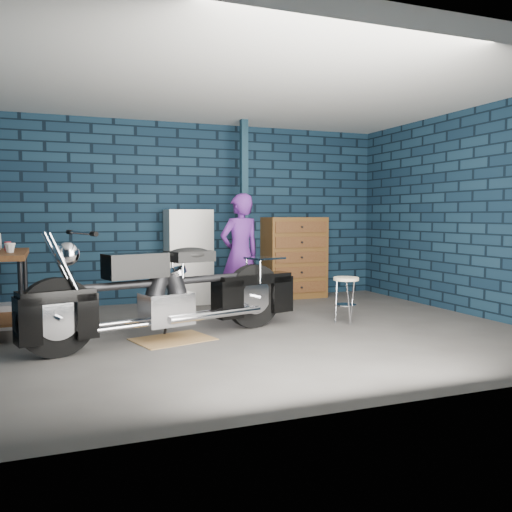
{
  "coord_description": "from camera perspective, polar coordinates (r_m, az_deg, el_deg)",
  "views": [
    {
      "loc": [
        -2.15,
        -5.58,
        1.31
      ],
      "look_at": [
        0.11,
        0.3,
        0.84
      ],
      "focal_mm": 38.0,
      "sensor_mm": 36.0,
      "label": 1
    }
  ],
  "objects": [
    {
      "name": "person",
      "position": [
        7.12,
        -1.69,
        0.17
      ],
      "size": [
        0.65,
        0.5,
        1.59
      ],
      "primitive_type": "imported",
      "rotation": [
        0.0,
        0.0,
        3.36
      ],
      "color": "#4C1D6D",
      "rests_on": "ground"
    },
    {
      "name": "drip_mat",
      "position": [
        5.84,
        -8.76,
        -8.65
      ],
      "size": [
        0.91,
        0.77,
        0.01
      ],
      "primitive_type": "cube",
      "rotation": [
        0.0,
        0.0,
        0.27
      ],
      "color": "olive",
      "rests_on": "ground"
    },
    {
      "name": "tool_chest",
      "position": [
        8.65,
        4.06,
        -0.15
      ],
      "size": [
        0.96,
        0.53,
        1.28
      ],
      "primitive_type": "cube",
      "color": "brown",
      "rests_on": "ground"
    },
    {
      "name": "ground",
      "position": [
        6.12,
        0.09,
        -8.04
      ],
      "size": [
        6.0,
        6.0,
        0.0
      ],
      "primitive_type": "plane",
      "color": "#4F4D4A",
      "rests_on": "ground"
    },
    {
      "name": "shop_stool",
      "position": [
        6.67,
        9.43,
        -4.62
      ],
      "size": [
        0.38,
        0.38,
        0.56
      ],
      "primitive_type": null,
      "rotation": [
        0.0,
        0.0,
        0.28
      ],
      "color": "beige",
      "rests_on": "ground"
    },
    {
      "name": "locker",
      "position": [
        8.07,
        -7.11,
        -0.09
      ],
      "size": [
        0.65,
        0.46,
        1.39
      ],
      "primitive_type": "cube",
      "color": "silver",
      "rests_on": "ground"
    },
    {
      "name": "storage_bin",
      "position": [
        6.95,
        -25.01,
        -5.77
      ],
      "size": [
        0.45,
        0.32,
        0.28
      ],
      "primitive_type": "cube",
      "color": "gray",
      "rests_on": "ground"
    },
    {
      "name": "mug_red",
      "position": [
        6.76,
        -24.67,
        0.96
      ],
      "size": [
        0.08,
        0.08,
        0.1
      ],
      "primitive_type": "cylinder",
      "rotation": [
        0.0,
        0.0,
        -0.09
      ],
      "color": "maroon",
      "rests_on": "workbench"
    },
    {
      "name": "motorcycle",
      "position": [
        5.74,
        -8.83,
        -3.01
      ],
      "size": [
        2.74,
        1.4,
        1.17
      ],
      "primitive_type": null,
      "rotation": [
        0.0,
        0.0,
        0.27
      ],
      "color": "black",
      "rests_on": "ground"
    },
    {
      "name": "support_post",
      "position": [
        8.0,
        -1.27,
        4.59
      ],
      "size": [
        0.1,
        0.1,
        2.7
      ],
      "primitive_type": "cube",
      "color": "#112A37",
      "rests_on": "ground"
    },
    {
      "name": "cup_b",
      "position": [
        6.35,
        -24.48,
        0.79
      ],
      "size": [
        0.14,
        0.14,
        0.11
      ],
      "primitive_type": "imported",
      "rotation": [
        0.0,
        0.0,
        -0.24
      ],
      "color": "beige",
      "rests_on": "workbench"
    },
    {
      "name": "room_walls",
      "position": [
        6.53,
        -1.68,
        9.53
      ],
      "size": [
        6.02,
        5.01,
        2.71
      ],
      "color": "#0E1F2F",
      "rests_on": "ground"
    }
  ]
}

